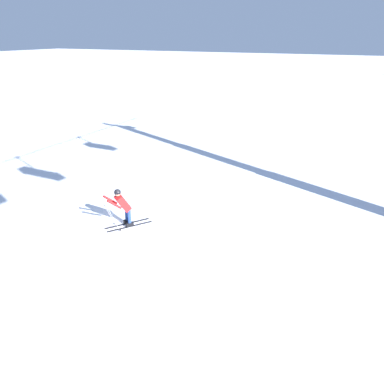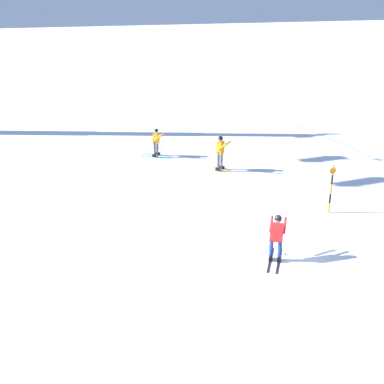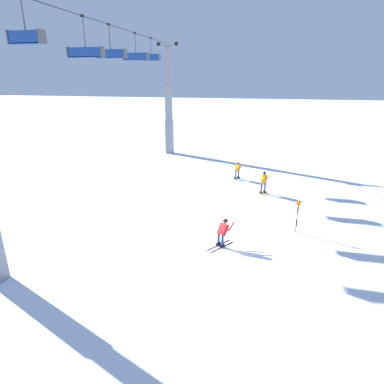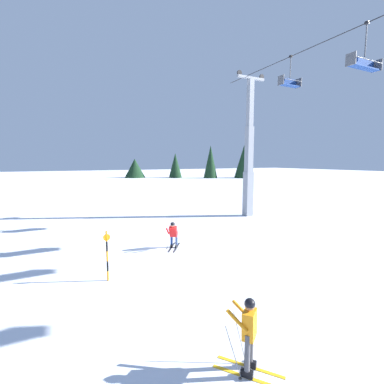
% 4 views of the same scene
% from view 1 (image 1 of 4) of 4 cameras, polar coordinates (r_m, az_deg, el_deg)
% --- Properties ---
extents(ground_plane, '(260.00, 260.00, 0.00)m').
position_cam_1_polar(ground_plane, '(14.21, -8.99, -6.06)').
color(ground_plane, white).
extents(skier_carving_main, '(1.72, 1.42, 1.68)m').
position_cam_1_polar(skier_carving_main, '(14.36, -10.28, -1.85)').
color(skier_carving_main, black).
rests_on(skier_carving_main, ground_plane).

